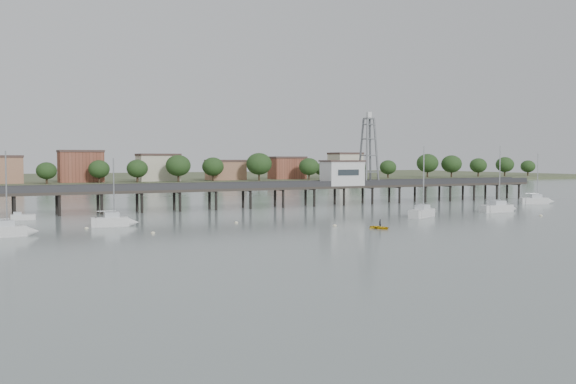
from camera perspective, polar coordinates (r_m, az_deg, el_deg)
name	(u,v)px	position (r m, az deg, el deg)	size (l,w,h in m)	color
ground_plane	(428,248)	(71.13, 12.34, -4.88)	(500.00, 500.00, 0.00)	slate
pier	(230,189)	(123.39, -5.19, 0.26)	(150.00, 5.00, 5.50)	#2D2823
pier_building	(342,173)	(134.22, 4.84, 1.71)	(8.40, 5.40, 5.30)	silver
lattice_tower	(369,152)	(137.64, 7.17, 3.57)	(3.20, 3.20, 15.50)	slate
sailboat_d	(502,208)	(122.70, 18.51, -1.37)	(7.67, 2.44, 12.63)	silver
sailboat_c	(425,213)	(109.13, 12.08, -1.81)	(7.52, 5.43, 12.29)	silver
sailboat_a	(12,231)	(86.69, -23.32, -3.21)	(6.84, 2.89, 11.11)	silver
sailboat_e	(540,201)	(147.30, 21.48, -0.72)	(6.98, 4.37, 11.28)	silver
sailboat_b	(118,222)	(94.76, -14.92, -2.56)	(6.14, 2.33, 10.13)	silver
white_tender	(22,217)	(109.36, -22.55, -2.07)	(3.71, 1.69, 1.41)	silver
yellow_dinghy	(380,229)	(89.23, 8.17, -3.25)	(2.17, 0.63, 3.03)	yellow
dinghy_occupant	(380,229)	(89.23, 8.17, -3.25)	(0.39, 1.07, 0.26)	black
mooring_buoys	(310,222)	(96.88, 1.99, -2.68)	(72.11, 15.97, 0.39)	#F0E6BB
far_shore	(86,178)	(298.20, -17.49, 1.19)	(500.00, 170.00, 10.40)	#475133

